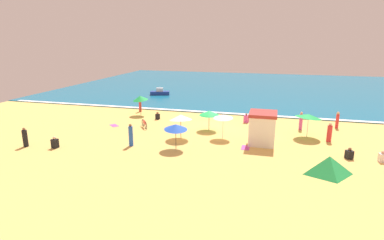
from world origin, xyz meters
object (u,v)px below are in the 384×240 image
Objects in this scene: beachgoer_1 at (131,136)px; beachgoer_6 at (140,105)px; beach_umbrella_5 at (223,116)px; beachgoer_2 at (329,133)px; small_boat_0 at (160,92)px; beachgoer_5 at (25,138)px; beach_umbrella_4 at (209,113)px; beachgoer_10 at (158,116)px; beachgoer_8 at (301,121)px; beachgoer_3 at (246,119)px; beachgoer_11 at (337,120)px; beach_umbrella_0 at (309,116)px; beachgoer_12 at (55,143)px; parked_bicycle at (144,124)px; beachgoer_7 at (349,154)px; beach_umbrella_3 at (176,127)px; beach_umbrella_1 at (181,117)px; beach_umbrella_2 at (140,98)px; lifeguard_cabana at (262,128)px; beachgoer_4 at (382,157)px; beach_tent at (329,165)px.

beachgoer_6 is (-4.37, 11.45, -0.06)m from beachgoer_1.
beachgoer_2 is at bearing 8.78° from beach_umbrella_5.
small_boat_0 is (-6.01, 22.28, -0.41)m from beachgoer_1.
beachgoer_5 is at bearing -94.82° from small_boat_0.
beach_umbrella_4 reaches higher than beachgoer_6.
beachgoer_2 is 1.98× the size of beachgoer_10.
beachgoer_6 is at bearing 170.47° from beachgoer_8.
beach_umbrella_4 reaches higher than beachgoer_3.
beachgoer_10 is at bearing 168.96° from beachgoer_2.
beachgoer_8 is at bearing 26.61° from beachgoer_5.
beachgoer_10 is at bearing 149.61° from beach_umbrella_5.
beach_umbrella_0 is at bearing -128.87° from beachgoer_11.
beachgoer_1 is 8.64m from beachgoer_10.
beach_umbrella_5 is at bearing 25.75° from beachgoer_12.
parked_bicycle is 0.81× the size of beachgoer_1.
beachgoer_5 is at bearing -170.87° from beachgoer_7.
beach_umbrella_1 is at bearing 99.02° from beach_umbrella_3.
beach_umbrella_2 is at bearing 168.03° from beach_umbrella_0.
lifeguard_cabana is at bearing -135.82° from beachgoer_11.
beach_umbrella_4 is at bearing -161.83° from beachgoer_11.
beach_umbrella_2 is at bearing 159.17° from beachgoer_4.
beach_umbrella_3 is 2.64× the size of beachgoer_3.
beach_umbrella_1 reaches higher than beach_umbrella_3.
parked_bicycle is (-15.07, -0.91, -1.53)m from beach_umbrella_0.
beachgoer_11 is (6.79, 6.60, -0.55)m from lifeguard_cabana.
lifeguard_cabana is 1.64× the size of beachgoer_11.
beach_tent is 2.91× the size of beachgoer_12.
beach_tent is 20.18m from beachgoer_12.
beach_umbrella_1 is at bearing 174.26° from beachgoer_4.
beach_umbrella_3 is at bearing -60.11° from beachgoer_10.
parked_bicycle is (-4.86, 4.98, -1.41)m from beach_umbrella_3.
beachgoer_8 is 14.57m from beachgoer_10.
beachgoer_4 reaches higher than beachgoer_10.
beachgoer_3 reaches higher than beachgoer_12.
beachgoer_8 is at bearing 125.66° from beachgoer_4.
beach_umbrella_2 reaches higher than beachgoer_6.
beachgoer_11 is 25.53m from beachgoer_12.
beachgoer_3 reaches higher than beachgoer_10.
beachgoer_1 is 12.26m from beachgoer_6.
beach_tent is 13.10m from beachgoer_3.
beachgoer_6 is at bearing 150.34° from beach_umbrella_4.
beach_tent is at bearing -36.31° from beach_umbrella_5.
beach_umbrella_2 is 11.96m from beach_umbrella_5.
beach_umbrella_0 is 15.26m from beachgoer_1.
beachgoer_4 is 1.00× the size of beachgoer_10.
beachgoer_10 is at bearing -70.11° from small_boat_0.
beach_tent is 11.92m from beachgoer_11.
beach_umbrella_4 is 14.21m from beachgoer_4.
beachgoer_4 is (13.39, -4.57, -1.31)m from beach_umbrella_4.
beachgoer_12 is at bearing -166.09° from beach_umbrella_3.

